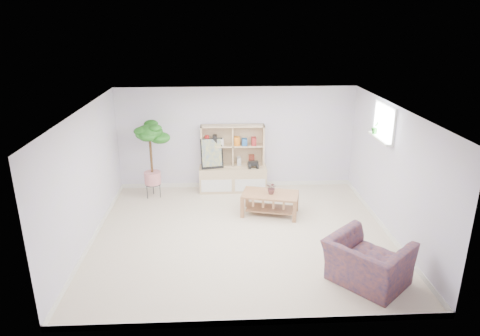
{
  "coord_description": "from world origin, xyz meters",
  "views": [
    {
      "loc": [
        -0.4,
        -7.15,
        3.87
      ],
      "look_at": [
        -0.01,
        0.65,
        1.11
      ],
      "focal_mm": 32.0,
      "sensor_mm": 36.0,
      "label": 1
    }
  ],
  "objects_px": {
    "coffee_table": "(270,204)",
    "floor_tree": "(151,160)",
    "storage_unit": "(233,159)",
    "armchair": "(368,259)"
  },
  "relations": [
    {
      "from": "armchair",
      "to": "floor_tree",
      "type": "bearing_deg",
      "value": 4.77
    },
    {
      "from": "coffee_table",
      "to": "floor_tree",
      "type": "distance_m",
      "value": 2.82
    },
    {
      "from": "storage_unit",
      "to": "armchair",
      "type": "distance_m",
      "value": 4.32
    },
    {
      "from": "floor_tree",
      "to": "coffee_table",
      "type": "bearing_deg",
      "value": -22.24
    },
    {
      "from": "storage_unit",
      "to": "armchair",
      "type": "relative_size",
      "value": 1.39
    },
    {
      "from": "floor_tree",
      "to": "armchair",
      "type": "bearing_deg",
      "value": -43.59
    },
    {
      "from": "storage_unit",
      "to": "floor_tree",
      "type": "height_order",
      "value": "floor_tree"
    },
    {
      "from": "coffee_table",
      "to": "floor_tree",
      "type": "bearing_deg",
      "value": 172.18
    },
    {
      "from": "armchair",
      "to": "storage_unit",
      "type": "bearing_deg",
      "value": -15.3
    },
    {
      "from": "storage_unit",
      "to": "coffee_table",
      "type": "distance_m",
      "value": 1.62
    }
  ]
}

